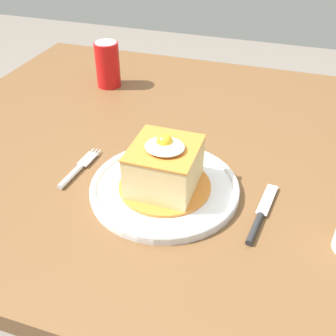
% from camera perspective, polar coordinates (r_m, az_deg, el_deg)
% --- Properties ---
extents(dining_table, '(1.27, 0.99, 0.76)m').
position_cam_1_polar(dining_table, '(0.96, 3.28, -1.98)').
color(dining_table, brown).
rests_on(dining_table, ground_plane).
extents(main_plate, '(0.28, 0.28, 0.02)m').
position_cam_1_polar(main_plate, '(0.77, -0.47, -2.70)').
color(main_plate, white).
rests_on(main_plate, dining_table).
extents(sandwich_meal, '(0.17, 0.17, 0.11)m').
position_cam_1_polar(sandwich_meal, '(0.74, -0.48, 0.05)').
color(sandwich_meal, orange).
rests_on(sandwich_meal, main_plate).
extents(fork, '(0.03, 0.14, 0.01)m').
position_cam_1_polar(fork, '(0.83, -12.76, -0.36)').
color(fork, silver).
rests_on(fork, dining_table).
extents(knife, '(0.04, 0.17, 0.01)m').
position_cam_1_polar(knife, '(0.72, 12.61, -7.09)').
color(knife, '#262628').
rests_on(knife, dining_table).
extents(soda_can, '(0.07, 0.07, 0.12)m').
position_cam_1_polar(soda_can, '(1.16, -8.47, 14.17)').
color(soda_can, red).
rests_on(soda_can, dining_table).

